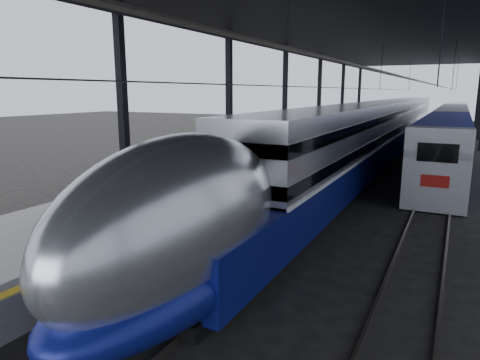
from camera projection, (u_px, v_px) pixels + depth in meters
The scene contains 7 objects.
ground at pixel (163, 268), 13.14m from camera, with size 160.00×160.00×0.00m, color black.
platform at pixel (288, 157), 32.04m from camera, with size 6.00×80.00×1.00m, color #4C4C4F.
yellow_strip at pixel (325, 153), 30.69m from camera, with size 0.30×80.00×0.01m, color gold.
rails at pixel (400, 171), 28.56m from camera, with size 6.52×80.00×0.16m.
canopy at pixel (369, 32), 27.88m from camera, with size 18.00×75.00×9.47m.
tgv_train at pixel (379, 132), 34.27m from camera, with size 3.15×65.20×4.52m.
second_train at pixel (451, 127), 42.29m from camera, with size 2.74×56.05×3.77m.
Camera 1 is at (7.72, -9.89, 5.31)m, focal length 32.00 mm.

